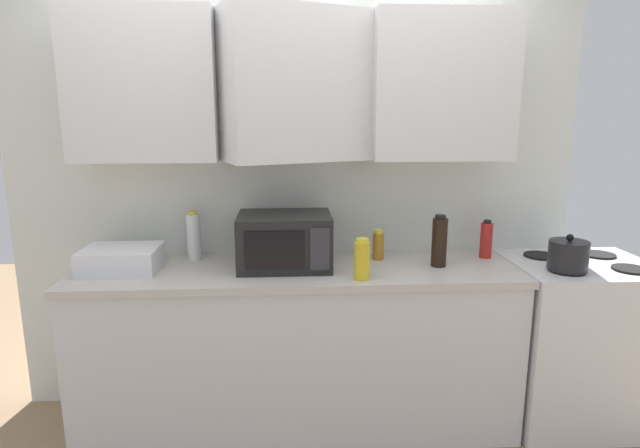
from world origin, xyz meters
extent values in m
cube|color=silver|center=(0.00, 0.03, 1.30)|extent=(3.18, 0.06, 2.60)
cube|color=silver|center=(-0.76, -0.15, 1.83)|extent=(0.73, 0.33, 0.75)
cube|color=silver|center=(0.00, -0.20, 1.83)|extent=(0.80, 0.58, 0.75)
cube|color=silver|center=(0.76, -0.15, 1.83)|extent=(0.73, 0.33, 0.75)
cube|color=silver|center=(0.00, -0.30, 0.43)|extent=(2.28, 0.60, 0.86)
cube|color=beige|center=(0.00, -0.30, 0.88)|extent=(2.31, 0.63, 0.04)
cube|color=silver|center=(1.54, -0.32, 0.45)|extent=(0.76, 0.64, 0.90)
cylinder|color=black|center=(1.37, -0.46, 0.91)|extent=(0.18, 0.18, 0.01)
cylinder|color=black|center=(1.71, -0.46, 0.91)|extent=(0.18, 0.18, 0.01)
cylinder|color=black|center=(1.37, -0.18, 0.91)|extent=(0.18, 0.18, 0.01)
cylinder|color=black|center=(1.71, -0.18, 0.91)|extent=(0.18, 0.18, 0.01)
cylinder|color=black|center=(1.37, -0.46, 0.99)|extent=(0.19, 0.19, 0.15)
sphere|color=black|center=(1.37, -0.46, 1.08)|extent=(0.04, 0.04, 0.04)
cube|color=black|center=(-0.07, -0.28, 1.04)|extent=(0.48, 0.36, 0.28)
cube|color=black|center=(-0.11, -0.46, 1.04)|extent=(0.29, 0.01, 0.18)
cube|color=#2D2D33|center=(0.11, -0.46, 1.04)|extent=(0.10, 0.01, 0.21)
cube|color=silver|center=(-0.90, -0.30, 0.96)|extent=(0.38, 0.30, 0.12)
cylinder|color=white|center=(-0.57, -0.10, 1.03)|extent=(0.08, 0.08, 0.25)
cylinder|color=yellow|center=(-0.57, -0.10, 1.16)|extent=(0.05, 0.05, 0.02)
cylinder|color=black|center=(0.74, -0.32, 1.03)|extent=(0.08, 0.08, 0.26)
cylinder|color=black|center=(0.74, -0.32, 1.17)|extent=(0.06, 0.06, 0.02)
cylinder|color=#AD701E|center=(0.45, -0.17, 0.97)|extent=(0.06, 0.06, 0.15)
cylinder|color=yellow|center=(0.45, -0.17, 1.06)|extent=(0.04, 0.04, 0.02)
cylinder|color=red|center=(1.05, -0.17, 1.00)|extent=(0.07, 0.07, 0.20)
cylinder|color=black|center=(1.05, -0.17, 1.11)|extent=(0.04, 0.04, 0.02)
cylinder|color=gold|center=(0.31, -0.52, 0.99)|extent=(0.08, 0.08, 0.19)
cylinder|color=yellow|center=(0.31, -0.52, 1.09)|extent=(0.06, 0.06, 0.02)
camera|label=1|loc=(-0.05, -2.91, 1.69)|focal=29.11mm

